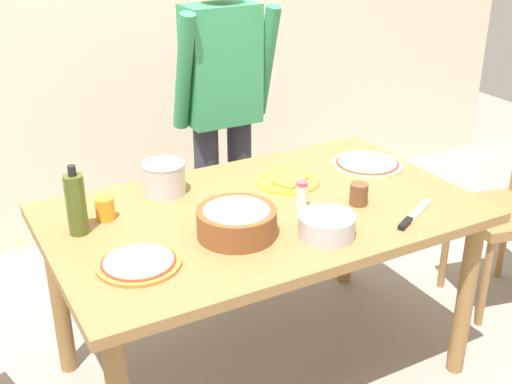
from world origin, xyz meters
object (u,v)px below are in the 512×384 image
popcorn_bowl (237,220)px  chef_knife (412,217)px  plate_with_slice (288,181)px  pizza_raw_on_board (367,164)px  mixing_bowl_steel (327,226)px  salt_shaker (302,194)px  person_cook (222,104)px  cup_orange (105,209)px  dining_table (262,230)px  pizza_cooked_on_tray (139,263)px  cup_small_brown (359,194)px  olive_oil_bottle (76,204)px  steel_pot (164,178)px

popcorn_bowl → chef_knife: (0.62, -0.20, -0.05)m
plate_with_slice → pizza_raw_on_board: bearing=-1.6°
mixing_bowl_steel → salt_shaker: salt_shaker is taller
plate_with_slice → mixing_bowl_steel: bearing=-104.9°
pizza_raw_on_board → salt_shaker: salt_shaker is taller
person_cook → mixing_bowl_steel: bearing=-96.3°
popcorn_bowl → chef_knife: size_ratio=1.05×
plate_with_slice → cup_orange: bearing=176.7°
person_cook → pizza_raw_on_board: person_cook is taller
pizza_raw_on_board → popcorn_bowl: popcorn_bowl is taller
dining_table → chef_knife: 0.56m
person_cook → pizza_cooked_on_tray: person_cook is taller
pizza_cooked_on_tray → cup_orange: size_ratio=3.24×
dining_table → plate_with_slice: plate_with_slice is taller
mixing_bowl_steel → cup_orange: size_ratio=2.35×
person_cook → cup_small_brown: 0.92m
olive_oil_bottle → steel_pot: (0.39, 0.17, -0.05)m
olive_oil_bottle → cup_orange: 0.15m
pizza_raw_on_board → mixing_bowl_steel: size_ratio=1.55×
steel_pot → chef_knife: (0.71, -0.65, -0.06)m
pizza_cooked_on_tray → olive_oil_bottle: olive_oil_bottle is taller
pizza_cooked_on_tray → cup_small_brown: (0.89, 0.02, 0.03)m
pizza_cooked_on_tray → chef_knife: (0.99, -0.17, -0.00)m
person_cook → chef_knife: person_cook is taller
plate_with_slice → mixing_bowl_steel: 0.47m
person_cook → cup_small_brown: size_ratio=19.06×
dining_table → plate_with_slice: (0.21, 0.16, 0.10)m
olive_oil_bottle → cup_small_brown: size_ratio=3.01×
pizza_cooked_on_tray → olive_oil_bottle: size_ratio=1.08×
salt_shaker → olive_oil_bottle: bearing=165.8°
pizza_raw_on_board → dining_table: bearing=-166.3°
cup_small_brown → plate_with_slice: bearing=113.5°
cup_orange → chef_knife: (0.98, -0.54, -0.04)m
popcorn_bowl → cup_orange: popcorn_bowl is taller
pizza_cooked_on_tray → mixing_bowl_steel: size_ratio=1.38×
cup_orange → salt_shaker: 0.73m
olive_oil_bottle → cup_small_brown: bearing=-16.0°
salt_shaker → steel_pot: bearing=137.8°
dining_table → olive_oil_bottle: 0.70m
cup_small_brown → chef_knife: (0.10, -0.20, -0.04)m
person_cook → plate_with_slice: (0.01, -0.60, -0.17)m
salt_shaker → pizza_raw_on_board: bearing=23.7°
person_cook → chef_knife: 1.13m
olive_oil_bottle → salt_shaker: (0.80, -0.20, -0.06)m
pizza_raw_on_board → plate_with_slice: (-0.40, 0.01, -0.00)m
chef_knife → cup_small_brown: bearing=116.0°
mixing_bowl_steel → chef_knife: size_ratio=0.75×
dining_table → person_cook: size_ratio=0.99×
pizza_raw_on_board → cup_small_brown: (-0.27, -0.29, 0.03)m
pizza_raw_on_board → cup_small_brown: size_ratio=3.65×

